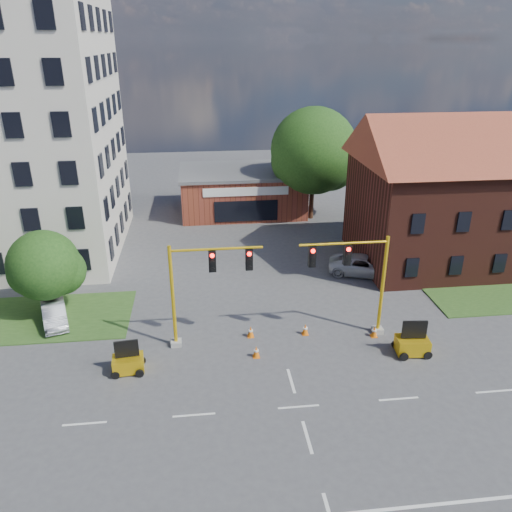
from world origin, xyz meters
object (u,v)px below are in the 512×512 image
object	(u,v)px
signal_mast_west	(202,283)
trailer_east	(412,344)
signal_mast_east	(356,275)
trailer_west	(128,362)
pickup_white	(364,265)

from	to	relation	value
signal_mast_west	trailer_east	distance (m)	12.19
signal_mast_east	trailer_west	world-z (taller)	signal_mast_east
trailer_west	trailer_east	xyz separation A→B (m)	(15.56, -0.14, 0.06)
trailer_east	pickup_white	xyz separation A→B (m)	(0.54, 10.31, 0.10)
pickup_white	trailer_west	bearing A→B (deg)	142.05
trailer_east	pickup_white	world-z (taller)	trailer_east
trailer_east	trailer_west	bearing A→B (deg)	-174.55
signal_mast_east	trailer_west	bearing A→B (deg)	-170.20
trailer_west	trailer_east	world-z (taller)	trailer_east
signal_mast_west	pickup_white	distance (m)	14.78
signal_mast_east	pickup_white	world-z (taller)	signal_mast_east
signal_mast_east	trailer_west	xyz separation A→B (m)	(-12.77, -2.21, -3.35)
signal_mast_west	pickup_white	xyz separation A→B (m)	(12.03, 7.96, -3.19)
signal_mast_west	pickup_white	world-z (taller)	signal_mast_west
trailer_east	pickup_white	size ratio (longest dim) A/B	0.38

